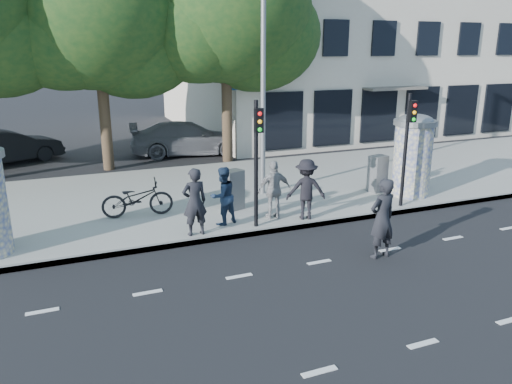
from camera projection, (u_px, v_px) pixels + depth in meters
name	position (u px, v px, depth m)	size (l,w,h in m)	color
ground	(352.00, 288.00, 10.42)	(120.00, 120.00, 0.00)	black
sidewalk	(232.00, 191.00, 17.07)	(40.00, 8.00, 0.15)	gray
curb	(281.00, 229.00, 13.56)	(40.00, 0.10, 0.16)	slate
lane_dash_near	(423.00, 344.00, 8.47)	(32.00, 0.12, 0.01)	silver
lane_dash_far	(319.00, 262.00, 11.67)	(32.00, 0.12, 0.01)	silver
ad_column_right	(413.00, 153.00, 16.05)	(1.36, 1.36, 2.65)	beige
traffic_pole_near	(257.00, 151.00, 12.95)	(0.22, 0.31, 3.40)	black
traffic_pole_far	(407.00, 139.00, 14.68)	(0.22, 0.31, 3.40)	black
street_lamp	(264.00, 48.00, 15.25)	(0.25, 0.93, 8.00)	slate
tree_near_left	(96.00, 13.00, 18.73)	(6.80, 6.80, 8.97)	#38281C
tree_center	(225.00, 8.00, 20.11)	(7.00, 7.00, 9.30)	#38281C
building	(346.00, 27.00, 30.84)	(20.30, 15.85, 12.00)	beige
ped_b	(195.00, 202.00, 12.72)	(0.65, 0.43, 1.78)	black
ped_c	(223.00, 196.00, 13.53)	(0.78, 0.61, 1.60)	#1B2C45
ped_d	(306.00, 189.00, 13.95)	(1.11, 0.64, 1.72)	black
ped_e	(274.00, 190.00, 13.98)	(0.98, 0.56, 1.67)	gray
man_road	(382.00, 219.00, 11.69)	(0.71, 0.47, 1.95)	black
bicycle	(137.00, 198.00, 14.23)	(2.00, 0.70, 1.05)	black
cabinet_left	(233.00, 190.00, 14.81)	(0.57, 0.42, 1.20)	slate
cabinet_right	(377.00, 174.00, 16.65)	(0.58, 0.42, 1.22)	slate
car_mid	(9.00, 147.00, 21.34)	(4.29, 1.50, 1.41)	black
car_right	(188.00, 138.00, 23.00)	(5.23, 2.13, 1.52)	slate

